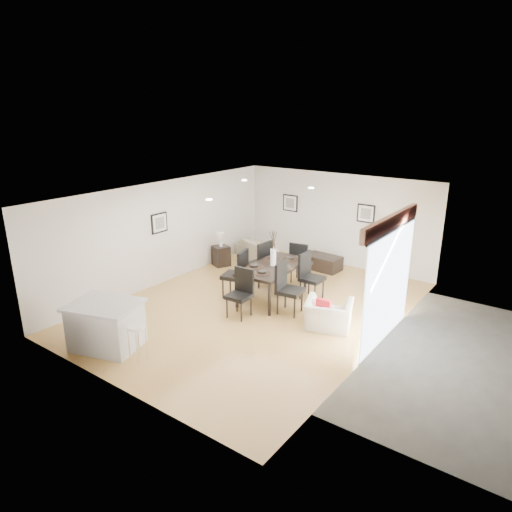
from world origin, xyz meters
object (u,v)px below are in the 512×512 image
Objects in this scene: sofa at (268,253)px; dining_chair_foot at (300,260)px; armchair at (329,315)px; dining_table at (273,269)px; bar_stool at (136,331)px; dining_chair_enear at (286,285)px; coffee_table at (323,263)px; dining_chair_wnear at (238,271)px; side_table at (221,256)px; dining_chair_head at (241,290)px; dining_chair_efar at (309,273)px; kitchen_island at (106,325)px; dining_chair_wfar at (261,261)px.

sofa is 1.98× the size of dining_chair_foot.
dining_table reaches higher than armchair.
dining_chair_enear is at bearing 72.92° from bar_stool.
dining_chair_wnear is at bearing -99.74° from coffee_table.
dining_table is at bearing -86.73° from coffee_table.
armchair is 4.81m from side_table.
dining_table is 1.74× the size of dining_chair_wnear.
dining_chair_enear is 1.02m from dining_chair_head.
sofa is 2.01× the size of dining_chair_head.
sofa is 2.82m from dining_chair_efar.
side_table is at bearing -144.18° from dining_chair_wnear.
coffee_table is (1.62, 0.48, -0.12)m from sofa.
dining_table is 0.88m from dining_chair_efar.
dining_chair_enear is at bearing -26.09° from side_table.
sofa is 1.42× the size of kitchen_island.
bar_stool is (1.26, -6.02, 0.30)m from sofa.
dining_chair_head is (-0.71, -0.73, -0.05)m from dining_chair_enear.
dining_chair_efar is (0.00, 1.03, -0.02)m from dining_chair_enear.
dining_chair_foot is 5.34m from kitchen_island.
dining_table is 1.26m from dining_chair_foot.
armchair is 0.86× the size of dining_chair_foot.
dining_chair_enear is at bearing 42.47° from dining_chair_head.
dining_table is at bearing -22.93° from side_table.
sofa is at bearing 33.84° from dining_chair_enear.
kitchen_island reaches higher than dining_table.
dining_chair_efar is (1.41, 0.01, -0.03)m from dining_chair_wfar.
side_table is (-2.59, 2.35, -0.32)m from dining_chair_head.
dining_chair_enear reaches higher than dining_chair_efar.
dining_chair_head is at bearing 80.95° from dining_chair_foot.
dining_chair_wfar is at bearing 94.69° from bar_stool.
dining_chair_efar is (-1.17, 1.18, 0.33)m from armchair.
dining_table is at bearing -39.14° from armchair.
armchair is at bearing -105.24° from dining_chair_enear.
dining_chair_foot is 0.72× the size of kitchen_island.
dining_chair_efar is at bearing 48.47° from kitchen_island.
side_table is (-1.89, 1.58, -0.38)m from dining_chair_wnear.
coffee_table is at bearing -143.10° from sofa.
sofa is 2.31× the size of armchair.
coffee_table is 2.99m from side_table.
dining_chair_wfar reaches higher than dining_chair_enear.
bar_stool is at bearing 122.16° from sofa.
dining_chair_enear is 3.94m from kitchen_island.
armchair is at bearing -56.51° from coffee_table.
dining_chair_foot is 1.91× the size of side_table.
armchair is 2.62m from dining_chair_wnear.
sofa is at bearing 44.94° from side_table.
dining_chair_enear is 1.17× the size of coffee_table.
armchair is 0.79× the size of dining_chair_wnear.
dining_chair_foot reaches higher than bar_stool.
dining_chair_wnear is (-2.59, 0.19, 0.36)m from armchair.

